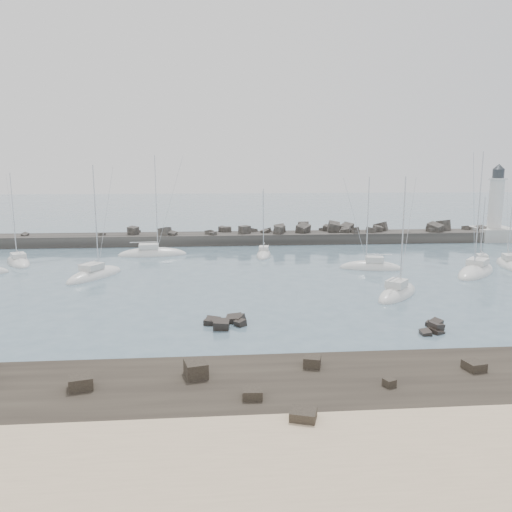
{
  "coord_description": "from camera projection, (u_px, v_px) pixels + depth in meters",
  "views": [
    {
      "loc": [
        -4.42,
        -49.54,
        13.58
      ],
      "look_at": [
        0.72,
        12.0,
        2.37
      ],
      "focal_mm": 35.0,
      "sensor_mm": 36.0,
      "label": 1
    }
  ],
  "objects": [
    {
      "name": "ground",
      "position": [
        259.0,
        299.0,
        51.36
      ],
      "size": [
        400.0,
        400.0,
        0.0
      ],
      "primitive_type": "plane",
      "color": "slate",
      "rests_on": "ground"
    },
    {
      "name": "sand_strip",
      "position": [
        329.0,
        509.0,
        19.99
      ],
      "size": [
        140.0,
        14.0,
        1.0
      ],
      "primitive_type": "cube",
      "color": "beige",
      "rests_on": "ground"
    },
    {
      "name": "rock_shelf",
      "position": [
        287.0,
        396.0,
        29.78
      ],
      "size": [
        140.0,
        12.0,
        1.9
      ],
      "color": "black",
      "rests_on": "ground"
    },
    {
      "name": "rock_cluster_near",
      "position": [
        228.0,
        324.0,
        43.24
      ],
      "size": [
        3.93,
        3.47,
        1.72
      ],
      "color": "black",
      "rests_on": "ground"
    },
    {
      "name": "rock_cluster_far",
      "position": [
        434.0,
        329.0,
        41.57
      ],
      "size": [
        2.6,
        3.12,
        1.32
      ],
      "color": "black",
      "rests_on": "ground"
    },
    {
      "name": "breakwater",
      "position": [
        202.0,
        242.0,
        88.05
      ],
      "size": [
        115.0,
        7.13,
        5.34
      ],
      "color": "#2E2C29",
      "rests_on": "ground"
    },
    {
      "name": "lighthouse",
      "position": [
        494.0,
        223.0,
        91.91
      ],
      "size": [
        7.0,
        7.0,
        14.6
      ],
      "color": "#ACADA7",
      "rests_on": "ground"
    },
    {
      "name": "sailboat_1",
      "position": [
        18.0,
        263.0,
        70.22
      ],
      "size": [
        6.66,
        8.86,
        13.62
      ],
      "color": "silver",
      "rests_on": "ground"
    },
    {
      "name": "sailboat_3",
      "position": [
        95.0,
        276.0,
        61.61
      ],
      "size": [
        6.94,
        9.62,
        14.77
      ],
      "color": "silver",
      "rests_on": "ground"
    },
    {
      "name": "sailboat_4",
      "position": [
        152.0,
        254.0,
        76.57
      ],
      "size": [
        10.64,
        4.07,
        16.29
      ],
      "color": "silver",
      "rests_on": "ground"
    },
    {
      "name": "sailboat_5",
      "position": [
        264.0,
        255.0,
        76.0
      ],
      "size": [
        3.23,
        7.2,
        11.1
      ],
      "color": "silver",
      "rests_on": "ground"
    },
    {
      "name": "sailboat_6",
      "position": [
        397.0,
        294.0,
        52.81
      ],
      "size": [
        7.51,
        8.21,
        13.62
      ],
      "color": "silver",
      "rests_on": "ground"
    },
    {
      "name": "sailboat_7",
      "position": [
        371.0,
        268.0,
        66.47
      ],
      "size": [
        8.64,
        4.49,
        13.18
      ],
      "color": "silver",
      "rests_on": "ground"
    },
    {
      "name": "sailboat_8",
      "position": [
        508.0,
        265.0,
        68.32
      ],
      "size": [
        4.38,
        8.19,
        12.57
      ],
      "color": "silver",
      "rests_on": "ground"
    },
    {
      "name": "sailboat_9",
      "position": [
        476.0,
        273.0,
        63.59
      ],
      "size": [
        9.59,
        9.88,
        16.5
      ],
      "color": "silver",
      "rests_on": "ground"
    },
    {
      "name": "sailboat_10",
      "position": [
        481.0,
        263.0,
        69.57
      ],
      "size": [
        3.55,
        6.59,
        10.21
      ],
      "color": "silver",
      "rests_on": "ground"
    }
  ]
}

